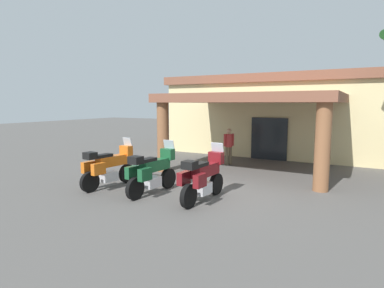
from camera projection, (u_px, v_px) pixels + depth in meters
ground_plane at (215, 192)px, 9.99m from camera, size 80.00×80.00×0.00m
motel_building at (284, 114)px, 18.06m from camera, size 12.57×11.98×4.30m
motorcycle_orange at (109, 167)px, 10.47m from camera, size 0.83×2.21×1.61m
motorcycle_green at (152, 172)px, 9.72m from camera, size 0.76×2.21×1.61m
motorcycle_maroon at (203, 177)px, 8.99m from camera, size 0.74×2.21×1.61m
pedestrian at (229, 144)px, 14.35m from camera, size 0.35×0.44×1.67m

